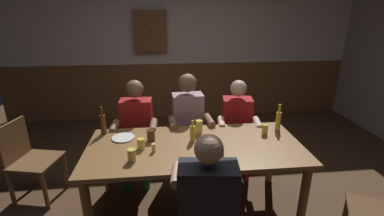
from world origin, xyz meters
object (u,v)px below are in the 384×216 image
object	(u,v)px
chair_empty_near_left	(28,158)
pint_glass_2	(132,155)
pint_glass_1	(220,157)
bottle_2	(103,124)
plate_0	(123,138)
pint_glass_5	(141,144)
person_0	(136,127)
pint_glass_4	(151,135)
person_2	(237,123)
bottle_0	(278,120)
person_1	(189,121)
dining_table	(195,153)
bottle_1	(193,133)
pint_glass_0	(265,130)
table_candle	(154,148)
wall_dart_cabinet	(150,31)
pint_glass_3	(199,127)
person_3	(207,199)

from	to	relation	value
chair_empty_near_left	pint_glass_2	bearing A→B (deg)	74.76
chair_empty_near_left	pint_glass_1	bearing A→B (deg)	80.70
bottle_2	plate_0	bearing A→B (deg)	-32.22
bottle_2	pint_glass_5	bearing A→B (deg)	-42.15
bottle_2	pint_glass_5	world-z (taller)	bottle_2
person_0	pint_glass_4	bearing A→B (deg)	111.77
person_0	pint_glass_2	distance (m)	0.93
person_2	bottle_0	xyz separation A→B (m)	(0.32, -0.43, 0.21)
person_1	person_2	distance (m)	0.60
person_0	pint_glass_5	size ratio (longest dim) A/B	11.79
dining_table	bottle_1	xyz separation A→B (m)	(-0.01, 0.10, 0.18)
dining_table	pint_glass_0	distance (m)	0.78
person_2	pint_glass_0	distance (m)	0.57
table_candle	pint_glass_0	world-z (taller)	pint_glass_0
pint_glass_2	wall_dart_cabinet	size ratio (longest dim) A/B	0.16
bottle_2	dining_table	bearing A→B (deg)	-21.29
table_candle	pint_glass_5	bearing A→B (deg)	148.61
dining_table	bottle_2	size ratio (longest dim) A/B	6.90
plate_0	pint_glass_2	world-z (taller)	pint_glass_2
person_2	pint_glass_4	bearing A→B (deg)	37.03
pint_glass_0	pint_glass_3	size ratio (longest dim) A/B	0.74
person_3	plate_0	bearing A→B (deg)	133.94
plate_0	pint_glass_4	size ratio (longest dim) A/B	1.94
bottle_1	person_2	bearing A→B (deg)	44.28
person_1	pint_glass_2	distance (m)	1.11
person_1	bottle_1	bearing A→B (deg)	84.28
pint_glass_1	bottle_0	bearing A→B (deg)	39.92
bottle_2	pint_glass_3	bearing A→B (deg)	-5.26
dining_table	plate_0	xyz separation A→B (m)	(-0.70, 0.22, 0.10)
pint_glass_1	person_0	bearing A→B (deg)	126.12
plate_0	bottle_1	world-z (taller)	bottle_1
pint_glass_4	wall_dart_cabinet	xyz separation A→B (m)	(-0.06, 2.45, 0.82)
dining_table	person_2	xyz separation A→B (m)	(0.61, 0.70, -0.00)
dining_table	pint_glass_0	size ratio (longest dim) A/B	19.24
table_candle	pint_glass_0	distance (m)	1.17
pint_glass_0	pint_glass_3	distance (m)	0.69
person_1	pint_glass_0	xyz separation A→B (m)	(0.75, -0.54, 0.10)
person_1	pint_glass_1	size ratio (longest dim) A/B	8.19
dining_table	person_3	world-z (taller)	person_3
person_1	bottle_2	distance (m)	1.00
table_candle	plate_0	distance (m)	0.44
pint_glass_3	wall_dart_cabinet	bearing A→B (deg)	103.38
person_2	table_candle	bearing A→B (deg)	46.79
dining_table	bottle_2	xyz separation A→B (m)	(-0.92, 0.36, 0.20)
table_candle	bottle_1	world-z (taller)	bottle_1
person_2	plate_0	world-z (taller)	person_2
wall_dart_cabinet	person_2	bearing A→B (deg)	-60.14
chair_empty_near_left	person_3	bearing A→B (deg)	70.66
person_1	plate_0	bearing A→B (deg)	30.39
pint_glass_1	wall_dart_cabinet	xyz separation A→B (m)	(-0.64, 2.97, 0.80)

